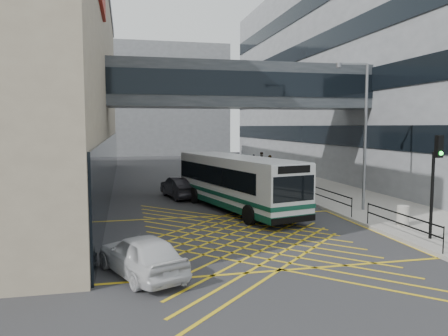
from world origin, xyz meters
TOP-DOWN VIEW (x-y plane):
  - ground at (0.00, 0.00)m, footprint 120.00×120.00m
  - building_right at (23.98, 24.00)m, footprint 24.09×44.00m
  - building_far at (-2.00, 60.00)m, footprint 28.00×16.00m
  - skybridge at (3.00, 12.00)m, footprint 20.00×4.10m
  - pavement at (9.00, 15.00)m, footprint 6.00×54.00m
  - box_junction at (0.00, 0.00)m, footprint 12.00×9.00m
  - bus at (1.14, 6.00)m, footprint 5.09×11.14m
  - car_white at (-4.50, -4.00)m, footprint 3.34×4.71m
  - car_dark at (-1.45, 10.87)m, footprint 2.60×4.78m
  - car_silver at (0.92, 15.99)m, footprint 3.21×5.35m
  - traffic_light at (7.17, -2.66)m, footprint 0.32×0.50m
  - street_lamp at (7.61, 3.72)m, footprint 1.81×0.46m
  - litter_bin at (7.50, -0.23)m, footprint 0.54×0.54m
  - kerb_railings at (6.15, 1.78)m, footprint 0.05×12.54m
  - bollards at (6.25, 15.00)m, footprint 0.14×10.14m
  - pedestrian_a at (8.41, 21.52)m, footprint 0.78×0.59m
  - pedestrian_b at (9.18, 26.21)m, footprint 0.96×0.62m
  - pedestrian_c at (8.15, 25.73)m, footprint 1.03×0.58m

SIDE VIEW (x-z plane):
  - ground at x=0.00m, z-range 0.00..0.00m
  - box_junction at x=0.00m, z-range 0.00..0.01m
  - pavement at x=9.00m, z-range 0.00..0.16m
  - bollards at x=6.25m, z-range 0.16..1.06m
  - litter_bin at x=7.50m, z-range 0.16..1.09m
  - car_white at x=-4.50m, z-range 0.00..1.39m
  - car_dark at x=-1.45m, z-range 0.00..1.42m
  - car_silver at x=0.92m, z-range 0.00..1.56m
  - kerb_railings at x=6.15m, z-range 0.38..1.38m
  - pedestrian_c at x=8.15m, z-range 0.16..1.82m
  - pedestrian_b at x=9.18m, z-range 0.16..2.01m
  - pedestrian_a at x=8.41m, z-range 0.16..2.02m
  - bus at x=1.14m, z-range 0.11..3.16m
  - traffic_light at x=7.17m, z-range 0.80..5.01m
  - street_lamp at x=7.61m, z-range 0.71..8.64m
  - skybridge at x=3.00m, z-range 6.00..9.00m
  - building_far at x=-2.00m, z-range 0.00..18.00m
  - building_right at x=23.98m, z-range 0.00..20.00m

